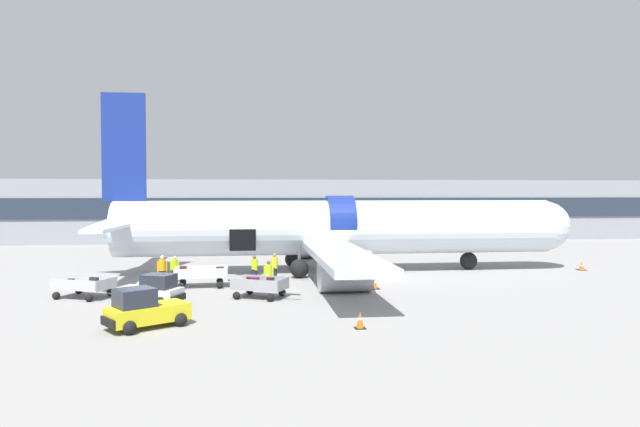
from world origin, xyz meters
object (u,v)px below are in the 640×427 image
Objects in this scene: baggage_cart_queued at (261,288)px; ground_crew_loader_b at (274,266)px; ground_crew_loader_a at (175,268)px; ground_crew_helper at (162,269)px; baggage_cart_loading at (203,276)px; ground_crew_supervisor at (255,268)px; baggage_cart_empty at (85,288)px; airplane at (333,229)px; ground_crew_driver at (269,274)px; baggage_tug_mid at (144,310)px; baggage_tug_lead at (152,291)px.

baggage_cart_queued is 5.67m from ground_crew_loader_b.
ground_crew_helper reaches higher than ground_crew_loader_a.
ground_crew_supervisor is at bearing 24.37° from baggage_cart_loading.
baggage_cart_empty is at bearing -131.11° from ground_crew_helper.
baggage_cart_queued is 2.18× the size of ground_crew_supervisor.
ground_crew_loader_a is at bearing 177.77° from ground_crew_loader_b.
baggage_cart_loading is 2.68m from ground_crew_loader_a.
airplane is 8.93× the size of baggage_cart_empty.
ground_crew_helper is (-6.25, 2.39, 0.06)m from ground_crew_driver.
baggage_tug_mid reaches higher than ground_crew_supervisor.
ground_crew_loader_b is 1.05× the size of ground_crew_supervisor.
ground_crew_supervisor is (-5.43, -4.01, -2.10)m from airplane.
ground_crew_helper is (3.35, 3.84, 0.39)m from baggage_cart_empty.
ground_crew_driver is 0.94× the size of ground_crew_helper.
ground_crew_supervisor is at bearing -143.54° from airplane.
baggage_tug_mid is at bearing -111.98° from ground_crew_supervisor.
baggage_cart_queued is at bearing -48.53° from ground_crew_loader_a.
baggage_tug_lead is 0.97× the size of baggage_cart_queued.
ground_crew_helper reaches higher than baggage_cart_empty.
ground_crew_supervisor is (8.83, 4.13, 0.33)m from baggage_cart_empty.
ground_crew_supervisor reaches higher than baggage_cart_empty.
baggage_cart_loading reaches higher than baggage_cart_empty.
baggage_tug_mid is at bearing -59.25° from baggage_cart_empty.
airplane is 8.42m from ground_crew_driver.
baggage_cart_empty is 11.01m from ground_crew_loader_b.
baggage_tug_mid is 10.14m from ground_crew_driver.
baggage_cart_loading is at bearing -155.63° from ground_crew_supervisor.
ground_crew_helper reaches higher than baggage_cart_queued.
baggage_cart_loading is 1.05× the size of baggage_cart_empty.
ground_crew_loader_a is (3.98, 4.69, 0.31)m from baggage_cart_empty.
baggage_tug_lead is 7.00m from ground_crew_loader_a.
baggage_cart_loading is 2.44× the size of ground_crew_driver.
ground_crew_loader_a is 4.88m from ground_crew_supervisor.
baggage_tug_lead is 2.12× the size of ground_crew_supervisor.
baggage_tug_lead reaches higher than baggage_cart_empty.
ground_crew_driver is at bearing -124.84° from airplane.
ground_crew_loader_b reaches higher than baggage_cart_queued.
ground_crew_helper reaches higher than ground_crew_driver.
ground_crew_supervisor is (4.56, 11.30, 0.15)m from baggage_tug_mid.
baggage_tug_mid is 11.87m from ground_crew_loader_a.
ground_crew_loader_a is (-10.28, -3.45, -2.12)m from airplane.
baggage_cart_empty is 2.18× the size of ground_crew_helper.
ground_crew_helper is at bearing 94.73° from baggage_tug_mid.
baggage_cart_loading is 2.31× the size of ground_crew_loader_b.
airplane reaches higher than baggage_tug_mid.
ground_crew_loader_a reaches higher than baggage_tug_lead.
ground_crew_driver is (5.62, -3.24, 0.02)m from ground_crew_loader_a.
baggage_tug_mid is 2.12× the size of ground_crew_supervisor.
baggage_cart_loading is 2.48× the size of ground_crew_loader_a.
ground_crew_loader_b reaches higher than baggage_tug_lead.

